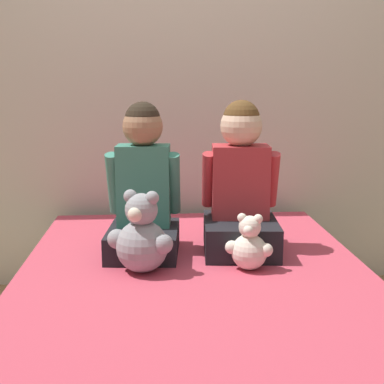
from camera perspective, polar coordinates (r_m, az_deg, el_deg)
ground_plane at (r=2.25m, az=0.47°, el=-19.31°), size 14.00×14.00×0.00m
wall_behind_bed at (r=3.04m, az=-1.13°, el=13.41°), size 8.00×0.06×2.50m
bed at (r=2.15m, az=0.48°, el=-14.46°), size 1.41×2.03×0.43m
child_on_left at (r=2.31m, az=-5.21°, el=0.17°), size 0.33×0.39×0.65m
child_on_right at (r=2.34m, az=5.19°, el=0.27°), size 0.34×0.39×0.66m
teddy_bear_held_by_left_child at (r=2.09m, az=-5.39°, el=-4.91°), size 0.26×0.20×0.33m
teddy_bear_held_by_right_child at (r=2.13m, az=6.13°, el=-5.77°), size 0.18×0.14×0.23m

